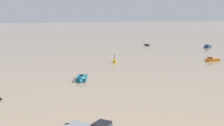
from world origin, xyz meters
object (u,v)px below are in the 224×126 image
at_px(motorboat_moored_7, 211,60).
at_px(channel_buoy, 115,61).
at_px(motorboat_moored_5, 81,79).
at_px(motorboat_moored_6, 207,47).
at_px(rowboat_moored_0, 147,45).

relative_size(motorboat_moored_7, channel_buoy, 1.91).
xyz_separation_m(motorboat_moored_5, channel_buoy, (12.57, 16.46, 0.22)).
height_order(motorboat_moored_5, motorboat_moored_6, motorboat_moored_6).
bearing_deg(motorboat_moored_7, rowboat_moored_0, -94.80).
bearing_deg(motorboat_moored_5, rowboat_moored_0, 162.69).
xyz_separation_m(motorboat_moored_7, channel_buoy, (-24.20, 5.90, 0.21)).
height_order(rowboat_moored_0, motorboat_moored_5, motorboat_moored_5).
xyz_separation_m(motorboat_moored_5, motorboat_moored_6, (55.06, 35.69, 0.03)).
distance_m(motorboat_moored_5, channel_buoy, 20.72).
distance_m(rowboat_moored_0, channel_buoy, 42.64).
bearing_deg(rowboat_moored_0, channel_buoy, 147.00).
relative_size(motorboat_moored_5, motorboat_moored_6, 1.11).
relative_size(motorboat_moored_5, channel_buoy, 2.31).
xyz_separation_m(motorboat_moored_6, motorboat_moored_7, (-18.29, -25.13, -0.02)).
bearing_deg(channel_buoy, motorboat_moored_6, 24.35).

